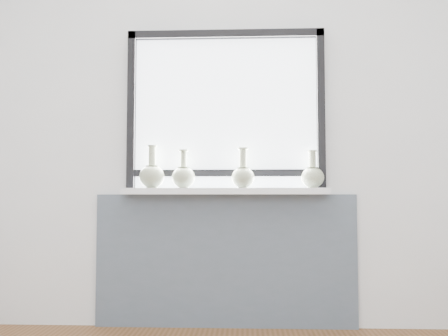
{
  "coord_description": "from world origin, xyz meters",
  "views": [
    {
      "loc": [
        0.13,
        -1.49,
        0.83
      ],
      "look_at": [
        0.0,
        1.55,
        1.02
      ],
      "focal_mm": 40.0,
      "sensor_mm": 36.0,
      "label": 1
    }
  ],
  "objects_px": {
    "windowsill": "(225,191)",
    "vase_b": "(183,176)",
    "vase_c": "(243,175)",
    "vase_a": "(152,175)",
    "vase_d": "(313,176)"
  },
  "relations": [
    {
      "from": "windowsill",
      "to": "vase_b",
      "type": "bearing_deg",
      "value": 179.77
    },
    {
      "from": "vase_c",
      "to": "vase_a",
      "type": "bearing_deg",
      "value": 178.44
    },
    {
      "from": "vase_c",
      "to": "vase_b",
      "type": "bearing_deg",
      "value": 176.96
    },
    {
      "from": "vase_c",
      "to": "vase_d",
      "type": "height_order",
      "value": "vase_c"
    },
    {
      "from": "windowsill",
      "to": "vase_b",
      "type": "xyz_separation_m",
      "value": [
        -0.27,
        0.0,
        0.1
      ]
    },
    {
      "from": "windowsill",
      "to": "vase_b",
      "type": "relative_size",
      "value": 5.28
    },
    {
      "from": "windowsill",
      "to": "vase_d",
      "type": "relative_size",
      "value": 5.45
    },
    {
      "from": "windowsill",
      "to": "vase_a",
      "type": "bearing_deg",
      "value": -179.6
    },
    {
      "from": "vase_c",
      "to": "vase_d",
      "type": "distance_m",
      "value": 0.44
    },
    {
      "from": "vase_a",
      "to": "vase_d",
      "type": "height_order",
      "value": "vase_a"
    },
    {
      "from": "vase_a",
      "to": "vase_c",
      "type": "relative_size",
      "value": 1.08
    },
    {
      "from": "windowsill",
      "to": "vase_c",
      "type": "height_order",
      "value": "vase_c"
    },
    {
      "from": "vase_b",
      "to": "vase_c",
      "type": "relative_size",
      "value": 0.96
    },
    {
      "from": "vase_d",
      "to": "vase_a",
      "type": "bearing_deg",
      "value": -179.88
    },
    {
      "from": "vase_b",
      "to": "vase_c",
      "type": "height_order",
      "value": "vase_c"
    }
  ]
}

